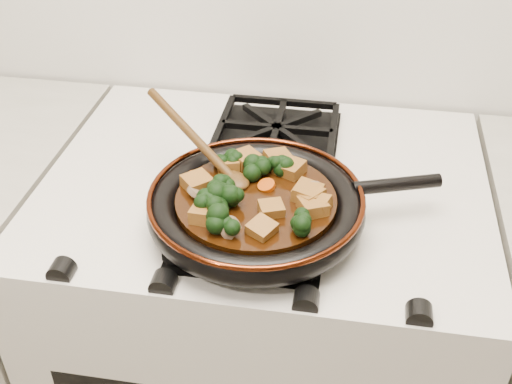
# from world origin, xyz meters

# --- Properties ---
(stove) EXTENTS (0.76, 0.60, 0.90)m
(stove) POSITION_xyz_m (0.00, 1.69, 0.45)
(stove) COLOR beige
(stove) RESTS_ON ground
(burner_grate_front) EXTENTS (0.23, 0.23, 0.03)m
(burner_grate_front) POSITION_xyz_m (0.00, 1.55, 0.91)
(burner_grate_front) COLOR black
(burner_grate_front) RESTS_ON stove
(burner_grate_back) EXTENTS (0.23, 0.23, 0.03)m
(burner_grate_back) POSITION_xyz_m (0.00, 1.83, 0.91)
(burner_grate_back) COLOR black
(burner_grate_back) RESTS_ON stove
(skillet) EXTENTS (0.45, 0.33, 0.05)m
(skillet) POSITION_xyz_m (0.01, 1.56, 0.94)
(skillet) COLOR black
(skillet) RESTS_ON burner_grate_front
(braising_sauce) EXTENTS (0.24, 0.24, 0.02)m
(braising_sauce) POSITION_xyz_m (0.01, 1.56, 0.95)
(braising_sauce) COLOR black
(braising_sauce) RESTS_ON skillet
(tofu_cube_0) EXTENTS (0.06, 0.06, 0.02)m
(tofu_cube_0) POSITION_xyz_m (-0.09, 1.57, 0.97)
(tofu_cube_0) COLOR brown
(tofu_cube_0) RESTS_ON braising_sauce
(tofu_cube_1) EXTENTS (0.06, 0.05, 0.03)m
(tofu_cube_1) POSITION_xyz_m (0.05, 1.63, 0.97)
(tofu_cube_1) COLOR brown
(tofu_cube_1) RESTS_ON braising_sauce
(tofu_cube_2) EXTENTS (0.04, 0.05, 0.03)m
(tofu_cube_2) POSITION_xyz_m (-0.06, 1.50, 0.97)
(tofu_cube_2) COLOR brown
(tofu_cube_2) RESTS_ON braising_sauce
(tofu_cube_3) EXTENTS (0.06, 0.06, 0.03)m
(tofu_cube_3) POSITION_xyz_m (0.03, 1.65, 0.97)
(tofu_cube_3) COLOR brown
(tofu_cube_3) RESTS_ON braising_sauce
(tofu_cube_4) EXTENTS (0.05, 0.05, 0.03)m
(tofu_cube_4) POSITION_xyz_m (0.09, 1.54, 0.97)
(tofu_cube_4) COLOR brown
(tofu_cube_4) RESTS_ON braising_sauce
(tofu_cube_5) EXTENTS (0.05, 0.04, 0.02)m
(tofu_cube_5) POSITION_xyz_m (0.10, 1.55, 0.97)
(tofu_cube_5) COLOR brown
(tofu_cube_5) RESTS_ON braising_sauce
(tofu_cube_6) EXTENTS (0.04, 0.04, 0.02)m
(tofu_cube_6) POSITION_xyz_m (0.03, 1.53, 0.97)
(tofu_cube_6) COLOR brown
(tofu_cube_6) RESTS_ON braising_sauce
(tofu_cube_7) EXTENTS (0.05, 0.05, 0.03)m
(tofu_cube_7) POSITION_xyz_m (0.03, 1.48, 0.97)
(tofu_cube_7) COLOR brown
(tofu_cube_7) RESTS_ON braising_sauce
(tofu_cube_8) EXTENTS (0.05, 0.05, 0.03)m
(tofu_cube_8) POSITION_xyz_m (0.08, 1.57, 0.97)
(tofu_cube_8) COLOR brown
(tofu_cube_8) RESTS_ON braising_sauce
(tofu_cube_9) EXTENTS (0.06, 0.06, 0.02)m
(tofu_cube_9) POSITION_xyz_m (-0.03, 1.65, 0.97)
(tofu_cube_9) COLOR brown
(tofu_cube_9) RESTS_ON braising_sauce
(tofu_cube_10) EXTENTS (0.05, 0.05, 0.02)m
(tofu_cube_10) POSITION_xyz_m (0.08, 1.57, 0.97)
(tofu_cube_10) COLOR brown
(tofu_cube_10) RESTS_ON braising_sauce
(tofu_cube_11) EXTENTS (0.04, 0.04, 0.02)m
(tofu_cube_11) POSITION_xyz_m (-0.05, 1.63, 0.97)
(tofu_cube_11) COLOR brown
(tofu_cube_11) RESTS_ON braising_sauce
(broccoli_floret_0) EXTENTS (0.08, 0.08, 0.07)m
(broccoli_floret_0) POSITION_xyz_m (-0.02, 1.47, 0.97)
(broccoli_floret_0) COLOR black
(broccoli_floret_0) RESTS_ON braising_sauce
(broccoli_floret_1) EXTENTS (0.09, 0.09, 0.06)m
(broccoli_floret_1) POSITION_xyz_m (-0.04, 1.49, 0.97)
(broccoli_floret_1) COLOR black
(broccoli_floret_1) RESTS_ON braising_sauce
(broccoli_floret_2) EXTENTS (0.08, 0.08, 0.07)m
(broccoli_floret_2) POSITION_xyz_m (0.00, 1.61, 0.97)
(broccoli_floret_2) COLOR black
(broccoli_floret_2) RESTS_ON braising_sauce
(broccoli_floret_3) EXTENTS (0.08, 0.08, 0.07)m
(broccoli_floret_3) POSITION_xyz_m (-0.04, 1.55, 0.97)
(broccoli_floret_3) COLOR black
(broccoli_floret_3) RESTS_ON braising_sauce
(broccoli_floret_4) EXTENTS (0.08, 0.08, 0.06)m
(broccoli_floret_4) POSITION_xyz_m (-0.05, 1.63, 0.97)
(broccoli_floret_4) COLOR black
(broccoli_floret_4) RESTS_ON braising_sauce
(broccoli_floret_5) EXTENTS (0.08, 0.08, 0.07)m
(broccoli_floret_5) POSITION_xyz_m (0.03, 1.63, 0.97)
(broccoli_floret_5) COLOR black
(broccoli_floret_5) RESTS_ON braising_sauce
(broccoli_floret_6) EXTENTS (0.07, 0.07, 0.06)m
(broccoli_floret_6) POSITION_xyz_m (-0.03, 1.53, 0.97)
(broccoli_floret_6) COLOR black
(broccoli_floret_6) RESTS_ON braising_sauce
(broccoli_floret_7) EXTENTS (0.09, 0.09, 0.06)m
(broccoli_floret_7) POSITION_xyz_m (-0.05, 1.52, 0.97)
(broccoli_floret_7) COLOR black
(broccoli_floret_7) RESTS_ON braising_sauce
(broccoli_floret_8) EXTENTS (0.07, 0.07, 0.07)m
(broccoli_floret_8) POSITION_xyz_m (0.08, 1.49, 0.97)
(broccoli_floret_8) COLOR black
(broccoli_floret_8) RESTS_ON braising_sauce
(carrot_coin_0) EXTENTS (0.03, 0.03, 0.02)m
(carrot_coin_0) POSITION_xyz_m (0.03, 1.64, 0.96)
(carrot_coin_0) COLOR #A63904
(carrot_coin_0) RESTS_ON braising_sauce
(carrot_coin_1) EXTENTS (0.03, 0.03, 0.01)m
(carrot_coin_1) POSITION_xyz_m (0.09, 1.57, 0.96)
(carrot_coin_1) COLOR #A63904
(carrot_coin_1) RESTS_ON braising_sauce
(carrot_coin_2) EXTENTS (0.03, 0.03, 0.02)m
(carrot_coin_2) POSITION_xyz_m (0.02, 1.59, 0.96)
(carrot_coin_2) COLOR #A63904
(carrot_coin_2) RESTS_ON braising_sauce
(carrot_coin_3) EXTENTS (0.03, 0.03, 0.02)m
(carrot_coin_3) POSITION_xyz_m (-0.09, 1.59, 0.96)
(carrot_coin_3) COLOR #A63904
(carrot_coin_3) RESTS_ON braising_sauce
(mushroom_slice_0) EXTENTS (0.04, 0.04, 0.03)m
(mushroom_slice_0) POSITION_xyz_m (0.09, 1.58, 0.97)
(mushroom_slice_0) COLOR brown
(mushroom_slice_0) RESTS_ON braising_sauce
(mushroom_slice_1) EXTENTS (0.04, 0.04, 0.03)m
(mushroom_slice_1) POSITION_xyz_m (-0.02, 1.47, 0.97)
(mushroom_slice_1) COLOR brown
(mushroom_slice_1) RESTS_ON braising_sauce
(mushroom_slice_2) EXTENTS (0.04, 0.04, 0.03)m
(mushroom_slice_2) POSITION_xyz_m (-0.08, 1.55, 0.97)
(mushroom_slice_2) COLOR brown
(mushroom_slice_2) RESTS_ON braising_sauce
(wooden_spoon) EXTENTS (0.13, 0.12, 0.23)m
(wooden_spoon) POSITION_xyz_m (-0.08, 1.63, 0.98)
(wooden_spoon) COLOR #3F260D
(wooden_spoon) RESTS_ON braising_sauce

